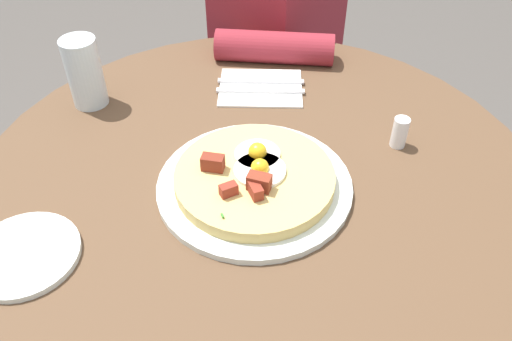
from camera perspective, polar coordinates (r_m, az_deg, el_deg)
dining_table at (r=1.01m, az=0.14°, el=-7.05°), size 0.98×0.98×0.71m
person_seated at (r=1.54m, az=2.59°, el=10.57°), size 0.53×0.39×1.14m
pizza_plate at (r=0.86m, az=-0.16°, el=-1.64°), size 0.32×0.32×0.01m
breakfast_pizza at (r=0.85m, az=-0.19°, el=-0.66°), size 0.26×0.26×0.05m
bread_plate at (r=0.83m, az=-23.95°, el=-8.38°), size 0.16×0.16×0.01m
napkin at (r=1.10m, az=0.51°, el=9.00°), size 0.20×0.22×0.00m
fork at (r=1.11m, az=0.53°, el=9.70°), size 0.10×0.16×0.00m
knife at (r=1.08m, az=0.49°, el=8.68°), size 0.10×0.16×0.00m
water_glass at (r=1.07m, az=-18.16°, el=10.10°), size 0.07×0.07×0.14m
salt_shaker at (r=0.97m, az=15.39°, el=4.03°), size 0.03×0.03×0.06m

